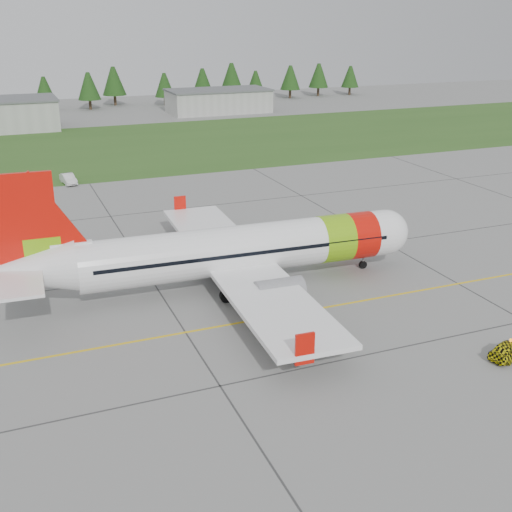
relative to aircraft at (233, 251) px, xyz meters
name	(u,v)px	position (x,y,z in m)	size (l,w,h in m)	color
ground	(417,344)	(8.64, -14.98, -3.29)	(320.00, 320.00, 0.00)	gray
aircraft	(233,251)	(0.00, 0.00, 0.00)	(37.64, 34.63, 11.40)	white
follow_me_car	(512,334)	(13.42, -18.93, -1.47)	(1.46, 1.24, 3.63)	yellow
service_van	(67,169)	(-9.08, 42.98, -1.10)	(1.52, 1.44, 4.37)	silver
grass_strip	(153,145)	(8.64, 67.02, -3.27)	(320.00, 50.00, 0.03)	#30561E
taxi_guideline	(360,301)	(8.64, -6.98, -3.28)	(120.00, 0.25, 0.02)	gold
hangar_east	(218,102)	(33.64, 103.02, -0.69)	(24.00, 12.00, 5.20)	#A8A8A3
treeline	(101,88)	(8.64, 123.02, 1.71)	(160.00, 8.00, 10.00)	#1C3F14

